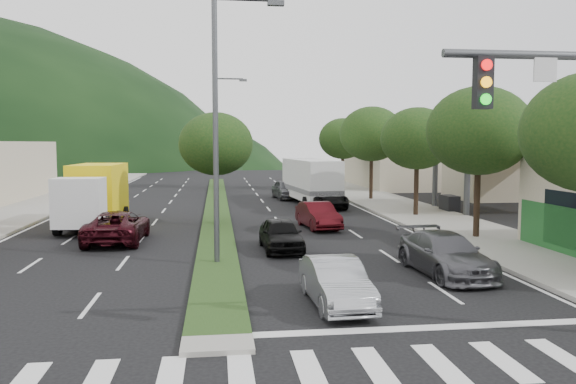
{
  "coord_description": "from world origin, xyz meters",
  "views": [
    {
      "loc": [
        0.02,
        -12.56,
        4.48
      ],
      "look_at": [
        3.33,
        13.37,
        2.2
      ],
      "focal_mm": 35.0,
      "sensor_mm": 36.0,
      "label": 1
    }
  ],
  "objects": [
    {
      "name": "car_queue_d",
      "position": [
        7.34,
        25.32,
        0.71
      ],
      "size": [
        2.94,
        5.36,
        1.42
      ],
      "primitive_type": "imported",
      "rotation": [
        0.0,
        0.0,
        0.12
      ],
      "color": "black",
      "rests_on": "ground"
    },
    {
      "name": "gas_canopy",
      "position": [
        19.0,
        22.0,
        4.65
      ],
      "size": [
        12.2,
        8.2,
        5.25
      ],
      "color": "silver",
      "rests_on": "ground"
    },
    {
      "name": "ground",
      "position": [
        0.0,
        0.0,
        0.0
      ],
      "size": [
        160.0,
        160.0,
        0.0
      ],
      "primitive_type": "plane",
      "color": "black",
      "rests_on": "ground"
    },
    {
      "name": "tree_r_c",
      "position": [
        12.0,
        20.0,
        4.75
      ],
      "size": [
        4.4,
        4.4,
        6.48
      ],
      "color": "black",
      "rests_on": "sidewalk_right"
    },
    {
      "name": "car_queue_a",
      "position": [
        2.66,
        10.5,
        0.67
      ],
      "size": [
        1.72,
        4.0,
        1.35
      ],
      "primitive_type": "imported",
      "rotation": [
        0.0,
        0.0,
        0.03
      ],
      "color": "black",
      "rests_on": "ground"
    },
    {
      "name": "car_queue_e",
      "position": [
        5.56,
        32.04,
        0.77
      ],
      "size": [
        2.25,
        4.68,
        1.54
      ],
      "primitive_type": "imported",
      "rotation": [
        0.0,
        0.0,
        0.1
      ],
      "color": "#55565B",
      "rests_on": "ground"
    },
    {
      "name": "tree_r_b",
      "position": [
        12.0,
        12.0,
        5.04
      ],
      "size": [
        4.8,
        4.8,
        6.94
      ],
      "color": "black",
      "rests_on": "sidewalk_right"
    },
    {
      "name": "sidewalk_left",
      "position": [
        -13.0,
        25.0,
        0.07
      ],
      "size": [
        6.0,
        90.0,
        0.15
      ],
      "primitive_type": "cube",
      "color": "gray",
      "rests_on": "ground"
    },
    {
      "name": "median",
      "position": [
        0.0,
        28.0,
        0.06
      ],
      "size": [
        1.6,
        56.0,
        0.12
      ],
      "primitive_type": "cube",
      "color": "#203A15",
      "rests_on": "ground"
    },
    {
      "name": "tree_r_d",
      "position": [
        12.0,
        30.0,
        5.18
      ],
      "size": [
        5.0,
        5.0,
        7.17
      ],
      "color": "black",
      "rests_on": "sidewalk_right"
    },
    {
      "name": "tree_med_far",
      "position": [
        0.0,
        44.0,
        5.01
      ],
      "size": [
        4.8,
        4.8,
        6.94
      ],
      "color": "black",
      "rests_on": "median"
    },
    {
      "name": "suv_maroon",
      "position": [
        -4.47,
        13.36,
        0.72
      ],
      "size": [
        2.47,
        5.21,
        1.44
      ],
      "primitive_type": "imported",
      "rotation": [
        0.0,
        0.0,
        3.12
      ],
      "color": "black",
      "rests_on": "ground"
    },
    {
      "name": "car_queue_b",
      "position": [
        7.75,
        5.5,
        0.71
      ],
      "size": [
        2.27,
        4.98,
        1.41
      ],
      "primitive_type": "imported",
      "rotation": [
        0.0,
        0.0,
        0.06
      ],
      "color": "#515156",
      "rests_on": "ground"
    },
    {
      "name": "crosswalk",
      "position": [
        0.0,
        -2.0,
        0.01
      ],
      "size": [
        19.0,
        2.2,
        0.01
      ],
      "primitive_type": "cube",
      "color": "silver",
      "rests_on": "ground"
    },
    {
      "name": "sidewalk_right",
      "position": [
        12.5,
        25.0,
        0.07
      ],
      "size": [
        5.0,
        90.0,
        0.15
      ],
      "primitive_type": "cube",
      "color": "gray",
      "rests_on": "ground"
    },
    {
      "name": "car_queue_c",
      "position": [
        5.31,
        16.33,
        0.68
      ],
      "size": [
        1.94,
        4.29,
        1.37
      ],
      "primitive_type": "imported",
      "rotation": [
        0.0,
        0.0,
        0.12
      ],
      "color": "#440B10",
      "rests_on": "ground"
    },
    {
      "name": "tree_r_e",
      "position": [
        12.0,
        40.0,
        4.89
      ],
      "size": [
        4.6,
        4.6,
        6.71
      ],
      "color": "black",
      "rests_on": "sidewalk_right"
    },
    {
      "name": "streetlight_mid",
      "position": [
        0.21,
        33.0,
        5.58
      ],
      "size": [
        2.6,
        0.25,
        10.0
      ],
      "color": "#47494C",
      "rests_on": "ground"
    },
    {
      "name": "bldg_right_far",
      "position": [
        19.5,
        44.0,
        2.6
      ],
      "size": [
        10.0,
        16.0,
        5.2
      ],
      "primitive_type": "cube",
      "color": "beige",
      "rests_on": "ground"
    },
    {
      "name": "box_truck",
      "position": [
        -6.41,
        18.11,
        1.58
      ],
      "size": [
        2.87,
        6.87,
        3.34
      ],
      "rotation": [
        0.0,
        0.0,
        3.1
      ],
      "color": "silver",
      "rests_on": "ground"
    },
    {
      "name": "streetlight_near",
      "position": [
        0.21,
        8.0,
        5.58
      ],
      "size": [
        2.6,
        0.25,
        10.0
      ],
      "color": "#47494C",
      "rests_on": "ground"
    },
    {
      "name": "motorhome",
      "position": [
        6.89,
        28.14,
        1.74
      ],
      "size": [
        3.41,
        8.74,
        3.27
      ],
      "rotation": [
        0.0,
        0.0,
        0.1
      ],
      "color": "silver",
      "rests_on": "ground"
    },
    {
      "name": "tree_med_near",
      "position": [
        0.0,
        18.0,
        4.43
      ],
      "size": [
        4.0,
        4.0,
        6.02
      ],
      "color": "black",
      "rests_on": "median"
    },
    {
      "name": "sedan_silver",
      "position": [
        3.26,
        2.38,
        0.65
      ],
      "size": [
        1.53,
        3.98,
        1.29
      ],
      "primitive_type": "imported",
      "rotation": [
        0.0,
        0.0,
        0.04
      ],
      "color": "#A0A3A8",
      "rests_on": "ground"
    }
  ]
}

